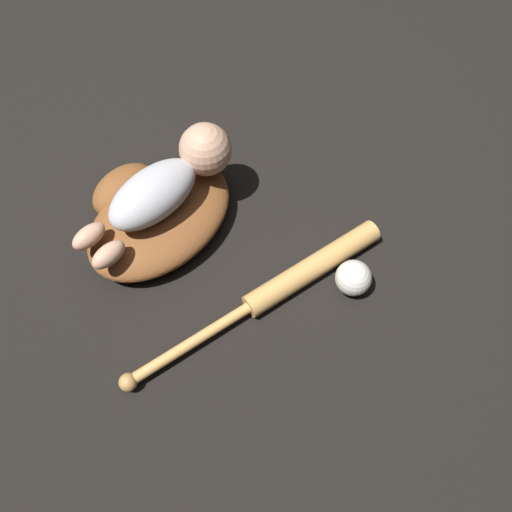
# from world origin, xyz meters

# --- Properties ---
(ground_plane) EXTENTS (6.00, 6.00, 0.00)m
(ground_plane) POSITION_xyz_m (0.00, 0.00, 0.00)
(ground_plane) COLOR black
(baseball_glove) EXTENTS (0.42, 0.36, 0.09)m
(baseball_glove) POSITION_xyz_m (0.01, -0.02, 0.04)
(baseball_glove) COLOR brown
(baseball_glove) RESTS_ON ground
(baby_figure) EXTENTS (0.39, 0.20, 0.11)m
(baby_figure) POSITION_xyz_m (0.06, -0.03, 0.13)
(baby_figure) COLOR #B2B2B7
(baby_figure) RESTS_ON baseball_glove
(baseball_bat) EXTENTS (0.61, 0.09, 0.05)m
(baseball_bat) POSITION_xyz_m (0.18, -0.31, 0.02)
(baseball_bat) COLOR tan
(baseball_bat) RESTS_ON ground
(baseball) EXTENTS (0.07, 0.07, 0.07)m
(baseball) POSITION_xyz_m (0.29, -0.37, 0.04)
(baseball) COLOR silver
(baseball) RESTS_ON ground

